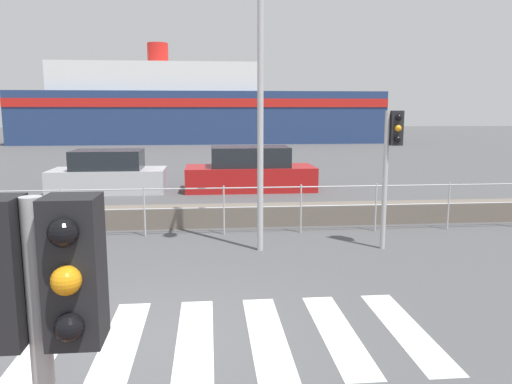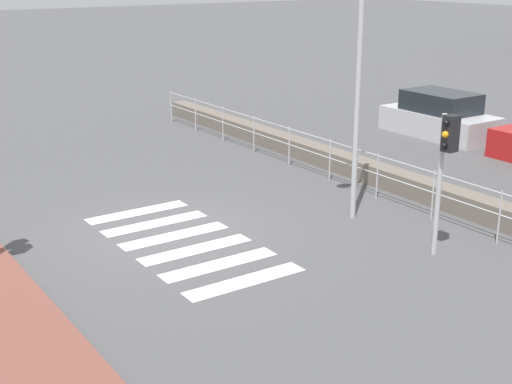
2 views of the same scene
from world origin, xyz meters
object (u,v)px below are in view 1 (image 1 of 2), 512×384
Objects in this scene: ferry_boat at (193,109)px; parked_car_silver at (108,174)px; traffic_light_far at (392,148)px; streetlamp at (261,52)px; parked_car_red at (250,172)px; traffic_light_near at (38,314)px.

ferry_boat reaches higher than parked_car_silver.
traffic_light_far is 0.44× the size of streetlamp.
parked_car_silver is (-7.07, 7.84, -1.43)m from traffic_light_far.
parked_car_silver is at bearing -94.39° from ferry_boat.
traffic_light_far is 8.26m from parked_car_red.
ferry_boat is 28.11m from parked_car_red.
parked_car_red is at bearing 81.67° from traffic_light_near.
ferry_boat is (-4.93, 35.73, 0.82)m from traffic_light_far.
traffic_light_near is at bearing -120.86° from traffic_light_far.
traffic_light_far reaches higher than parked_car_red.
traffic_light_near is 0.08× the size of ferry_boat.
ferry_boat is at bearing 95.65° from parked_car_red.
traffic_light_far is at bearing 1.22° from streetlamp.
traffic_light_near is at bearing -80.01° from parked_car_silver.
traffic_light_far is (4.40, 7.36, 0.17)m from traffic_light_near.
traffic_light_near is 0.63× the size of parked_car_silver.
parked_car_red is (2.76, -27.89, -2.21)m from ferry_boat.
traffic_light_far reaches higher than parked_car_silver.
traffic_light_far is 0.09× the size of ferry_boat.
ferry_boat is 8.07× the size of parked_car_silver.
parked_car_silver is at bearing 180.00° from parked_car_red.
streetlamp reaches higher than parked_car_red.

